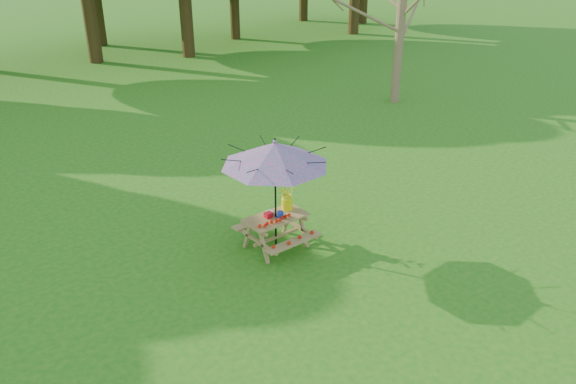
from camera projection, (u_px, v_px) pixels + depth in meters
picnic_table at (276, 232)px, 10.83m from camera, size 1.20×1.32×0.67m
patio_umbrella at (275, 154)px, 10.14m from camera, size 2.67×2.67×2.25m
produce_bins at (274, 214)px, 10.65m from camera, size 0.30×0.37×0.13m
tomatoes_row at (275, 221)px, 10.46m from camera, size 0.77×0.13×0.07m
flower_bucket at (287, 196)px, 10.86m from camera, size 0.37×0.35×0.51m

